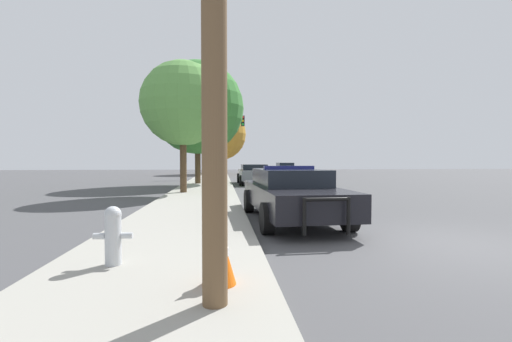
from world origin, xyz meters
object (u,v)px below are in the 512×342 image
at_px(tree_sidewalk_far, 220,134).
at_px(traffic_light, 220,133).
at_px(traffic_cone, 219,254).
at_px(car_background_oncoming, 285,169).
at_px(police_car, 291,192).
at_px(tree_sidewalk_mid, 197,108).
at_px(tree_sidewalk_near, 183,104).
at_px(car_background_midblock, 253,173).
at_px(fire_hydrant, 113,234).

bearing_deg(tree_sidewalk_far, traffic_light, -89.48).
relative_size(tree_sidewalk_far, traffic_cone, 11.13).
distance_m(car_background_oncoming, traffic_cone, 31.51).
bearing_deg(police_car, tree_sidewalk_far, -88.84).
relative_size(tree_sidewalk_mid, tree_sidewalk_near, 1.30).
xyz_separation_m(car_background_midblock, tree_sidewalk_near, (-3.79, -6.89, 3.36)).
height_order(traffic_light, tree_sidewalk_near, tree_sidewalk_near).
bearing_deg(tree_sidewalk_far, fire_hydrant, -92.07).
height_order(fire_hydrant, traffic_cone, fire_hydrant).
distance_m(car_background_midblock, tree_sidewalk_mid, 5.50).
bearing_deg(tree_sidewalk_mid, police_car, -75.84).
distance_m(police_car, tree_sidewalk_near, 8.36).
distance_m(police_car, car_background_oncoming, 26.46).
bearing_deg(car_background_oncoming, traffic_cone, 78.30).
bearing_deg(tree_sidewalk_near, tree_sidewalk_far, 86.44).
relative_size(tree_sidewalk_near, traffic_cone, 8.63).
relative_size(fire_hydrant, tree_sidewalk_far, 0.11).
distance_m(police_car, car_background_midblock, 13.72).
xyz_separation_m(traffic_light, car_background_midblock, (2.19, -7.20, -3.24)).
bearing_deg(fire_hydrant, tree_sidewalk_near, 91.30).
relative_size(fire_hydrant, traffic_light, 0.15).
height_order(tree_sidewalk_mid, tree_sidewalk_far, tree_sidewalk_mid).
bearing_deg(tree_sidewalk_far, tree_sidewalk_near, -93.56).
bearing_deg(traffic_light, tree_sidewalk_mid, -99.71).
xyz_separation_m(fire_hydrant, car_background_midblock, (3.54, 17.65, 0.16)).
relative_size(police_car, tree_sidewalk_near, 0.90).
height_order(fire_hydrant, car_background_oncoming, car_background_oncoming).
xyz_separation_m(car_background_oncoming, tree_sidewalk_far, (-6.71, 4.97, 3.90)).
bearing_deg(tree_sidewalk_near, police_car, -63.03).
height_order(fire_hydrant, tree_sidewalk_mid, tree_sidewalk_mid).
bearing_deg(car_background_midblock, traffic_light, 106.86).
xyz_separation_m(car_background_oncoming, traffic_cone, (-6.55, -30.83, -0.25)).
relative_size(police_car, tree_sidewalk_mid, 0.69).
height_order(tree_sidewalk_far, traffic_cone, tree_sidewalk_far).
relative_size(car_background_midblock, tree_sidewalk_far, 0.62).
relative_size(car_background_oncoming, tree_sidewalk_far, 0.62).
distance_m(car_background_oncoming, tree_sidewalk_far, 9.22).
distance_m(fire_hydrant, car_background_oncoming, 31.00).
xyz_separation_m(fire_hydrant, traffic_light, (1.35, 24.85, 3.40)).
height_order(tree_sidewalk_mid, traffic_cone, tree_sidewalk_mid).
bearing_deg(car_background_oncoming, tree_sidewalk_far, -36.23).
height_order(car_background_oncoming, traffic_cone, car_background_oncoming).
height_order(police_car, traffic_cone, police_car).
xyz_separation_m(tree_sidewalk_near, tree_sidewalk_far, (1.50, 24.17, 0.55)).
xyz_separation_m(police_car, car_background_oncoming, (4.74, 26.03, 0.01)).
xyz_separation_m(fire_hydrant, tree_sidewalk_mid, (-0.02, 16.82, 4.27)).
xyz_separation_m(tree_sidewalk_mid, traffic_cone, (1.45, -17.69, -4.35)).
distance_m(police_car, traffic_cone, 5.13).
relative_size(police_car, car_background_midblock, 1.12).
bearing_deg(tree_sidewalk_near, traffic_light, 83.54).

